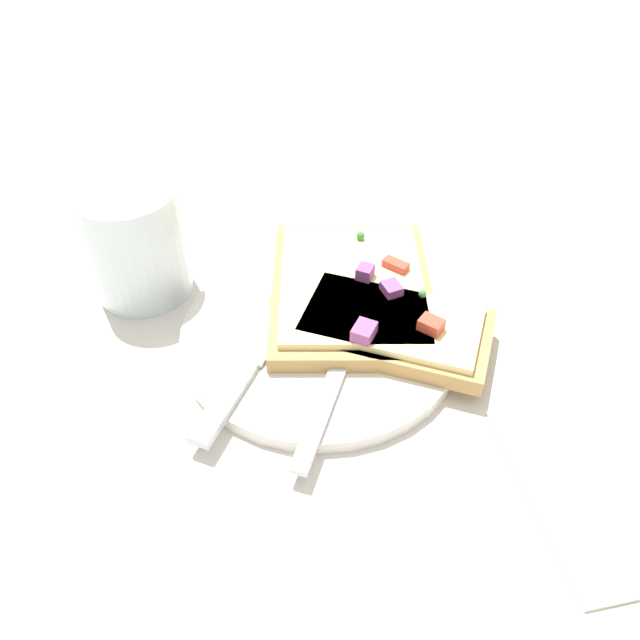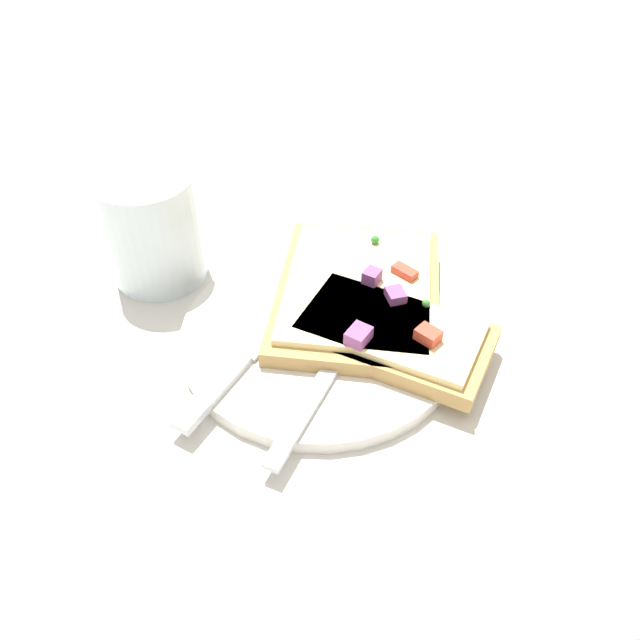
{
  "view_description": "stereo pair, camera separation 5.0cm",
  "coord_description": "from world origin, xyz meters",
  "views": [
    {
      "loc": [
        -0.36,
        0.07,
        0.36
      ],
      "look_at": [
        0.0,
        0.0,
        0.02
      ],
      "focal_mm": 35.0,
      "sensor_mm": 36.0,
      "label": 1
    },
    {
      "loc": [
        -0.36,
        0.02,
        0.36
      ],
      "look_at": [
        0.0,
        0.0,
        0.02
      ],
      "focal_mm": 35.0,
      "sensor_mm": 36.0,
      "label": 2
    }
  ],
  "objects": [
    {
      "name": "ground_plane",
      "position": [
        0.0,
        0.0,
        0.0
      ],
      "size": [
        4.0,
        4.0,
        0.0
      ],
      "primitive_type": "plane",
      "color": "beige"
    },
    {
      "name": "fork",
      "position": [
        -0.02,
        -0.02,
        0.01
      ],
      "size": [
        0.2,
        0.12,
        0.01
      ],
      "rotation": [
        0.0,
        0.0,
        5.79
      ],
      "color": "silver",
      "rests_on": "plate"
    },
    {
      "name": "napkin",
      "position": [
        -0.17,
        -0.15,
        0.0
      ],
      "size": [
        0.14,
        0.09,
        0.01
      ],
      "color": "beige",
      "rests_on": "ground"
    },
    {
      "name": "pizza_slice_corner",
      "position": [
        -0.02,
        -0.05,
        0.02
      ],
      "size": [
        0.15,
        0.17,
        0.03
      ],
      "rotation": [
        0.0,
        0.0,
        4.2
      ],
      "color": "tan",
      "rests_on": "plate"
    },
    {
      "name": "pizza_slice_main",
      "position": [
        0.03,
        -0.03,
        0.02
      ],
      "size": [
        0.2,
        0.16,
        0.03
      ],
      "rotation": [
        0.0,
        0.0,
        2.95
      ],
      "color": "tan",
      "rests_on": "plate"
    },
    {
      "name": "drinking_glass",
      "position": [
        0.1,
        0.14,
        0.05
      ],
      "size": [
        0.08,
        0.08,
        0.1
      ],
      "color": "silver",
      "rests_on": "ground"
    },
    {
      "name": "plate",
      "position": [
        0.0,
        0.0,
        0.01
      ],
      "size": [
        0.23,
        0.23,
        0.01
      ],
      "color": "silver",
      "rests_on": "ground"
    },
    {
      "name": "knife",
      "position": [
        -0.02,
        0.06,
        0.01
      ],
      "size": [
        0.18,
        0.13,
        0.01
      ],
      "rotation": [
        0.0,
        0.0,
        5.71
      ],
      "color": "silver",
      "rests_on": "plate"
    },
    {
      "name": "crumb_scatter",
      "position": [
        0.01,
        0.02,
        0.02
      ],
      "size": [
        0.07,
        0.08,
        0.01
      ],
      "color": "tan",
      "rests_on": "plate"
    }
  ]
}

